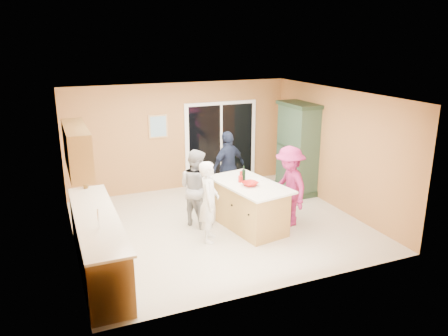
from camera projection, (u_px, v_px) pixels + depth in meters
name	position (u px, v px, depth m)	size (l,w,h in m)	color
floor	(219.00, 225.00, 8.78)	(5.50, 5.50, 0.00)	beige
ceiling	(219.00, 95.00, 8.03)	(5.50, 5.00, 0.10)	white
wall_back	(180.00, 137.00, 10.61)	(5.50, 0.10, 2.60)	tan
wall_front	(284.00, 208.00, 6.19)	(5.50, 0.10, 2.60)	tan
wall_left	(68.00, 180.00, 7.39)	(0.10, 5.00, 2.60)	tan
wall_right	(337.00, 149.00, 9.41)	(0.10, 5.00, 2.60)	tan
left_cabinet_run	(99.00, 248.00, 6.81)	(0.65, 3.05, 1.24)	#AD8543
upper_cabinets	(77.00, 149.00, 7.11)	(0.35, 1.60, 0.75)	#AD8543
sliding_door	(221.00, 143.00, 11.04)	(1.90, 0.07, 2.10)	white
framed_picture	(158.00, 126.00, 10.30)	(0.46, 0.04, 0.56)	tan
kitchen_island	(249.00, 207.00, 8.55)	(1.23, 1.88, 0.92)	#AD8543
green_hutch	(298.00, 149.00, 10.40)	(0.62, 1.18, 2.17)	#203321
woman_white	(209.00, 202.00, 7.91)	(0.55, 0.36, 1.52)	white
woman_grey	(196.00, 188.00, 8.61)	(0.75, 0.59, 1.55)	#9C9C9E
woman_navy	(228.00, 167.00, 9.82)	(0.96, 0.40, 1.64)	#1C253E
woman_magenta	(289.00, 186.00, 8.59)	(1.04, 0.60, 1.61)	#982157
serving_bowl	(250.00, 184.00, 8.27)	(0.30, 0.30, 0.07)	#A81612
tulip_vase	(85.00, 177.00, 8.01)	(0.23, 0.15, 0.43)	#A21E10
tumbler_near	(242.00, 174.00, 8.75)	(0.09, 0.09, 0.12)	#A81612
tumbler_far	(240.00, 179.00, 8.47)	(0.09, 0.09, 0.13)	#A81612
wine_bottle	(244.00, 175.00, 8.55)	(0.07, 0.07, 0.30)	black
white_plate	(257.00, 180.00, 8.61)	(0.22, 0.22, 0.02)	white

